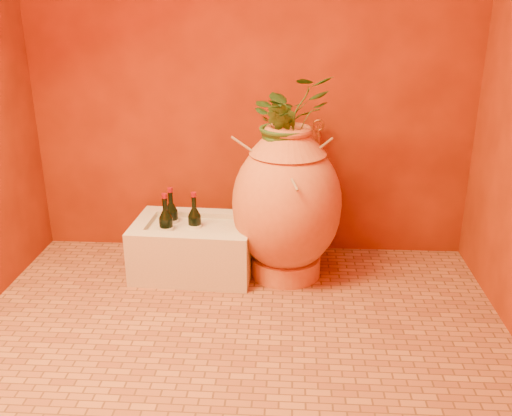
# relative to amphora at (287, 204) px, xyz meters

# --- Properties ---
(floor) EXTENTS (2.50, 2.50, 0.00)m
(floor) POSITION_rel_amphora_xyz_m (-0.21, -0.65, -0.41)
(floor) COLOR #945630
(floor) RESTS_ON ground
(wall_back) EXTENTS (2.50, 0.02, 2.50)m
(wall_back) POSITION_rel_amphora_xyz_m (-0.21, 0.35, 0.84)
(wall_back) COLOR #5E1905
(wall_back) RESTS_ON ground
(amphora) EXTENTS (0.64, 0.64, 0.83)m
(amphora) POSITION_rel_amphora_xyz_m (0.00, 0.00, 0.00)
(amphora) COLOR #C26A36
(amphora) RESTS_ON floor
(stone_basin) EXTENTS (0.66, 0.47, 0.30)m
(stone_basin) POSITION_rel_amphora_xyz_m (-0.50, -0.01, -0.27)
(stone_basin) COLOR beige
(stone_basin) RESTS_ON floor
(wine_bottle_a) EXTENTS (0.08, 0.08, 0.31)m
(wine_bottle_a) POSITION_rel_amphora_xyz_m (-0.64, -0.06, -0.14)
(wine_bottle_a) COLOR black
(wine_bottle_a) RESTS_ON stone_basin
(wine_bottle_b) EXTENTS (0.07, 0.07, 0.30)m
(wine_bottle_b) POSITION_rel_amphora_xyz_m (-0.49, -0.01, -0.14)
(wine_bottle_b) COLOR black
(wine_bottle_b) RESTS_ON stone_basin
(wine_bottle_c) EXTENTS (0.07, 0.07, 0.30)m
(wine_bottle_c) POSITION_rel_amphora_xyz_m (-0.63, 0.06, -0.14)
(wine_bottle_c) COLOR black
(wine_bottle_c) RESTS_ON stone_basin
(wall_tap) EXTENTS (0.07, 0.14, 0.15)m
(wall_tap) POSITION_rel_amphora_xyz_m (0.16, 0.27, 0.32)
(wall_tap) COLOR #B47329
(wall_tap) RESTS_ON wall_back
(plant_main) EXTENTS (0.53, 0.51, 0.45)m
(plant_main) POSITION_rel_amphora_xyz_m (-0.00, 0.03, 0.44)
(plant_main) COLOR #274D1B
(plant_main) RESTS_ON amphora
(plant_side) EXTENTS (0.22, 0.22, 0.32)m
(plant_side) POSITION_rel_amphora_xyz_m (-0.04, -0.05, 0.39)
(plant_side) COLOR #274D1B
(plant_side) RESTS_ON amphora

